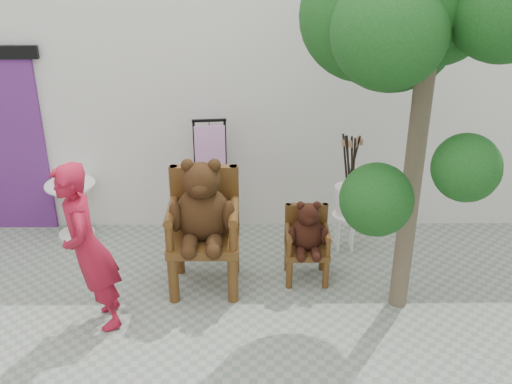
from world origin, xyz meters
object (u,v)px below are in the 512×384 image
cafe_table (73,203)px  stool_bucket (347,200)px  display_stand (212,192)px  tree (404,20)px  chair_big (203,215)px  person (88,248)px  chair_small (307,235)px

cafe_table → stool_bucket: 3.34m
display_stand → cafe_table: bearing=174.7°
tree → display_stand: bearing=140.1°
cafe_table → stool_bucket: stool_bucket is taller
chair_big → tree: bearing=-11.5°
person → cafe_table: person is taller
chair_big → person: bearing=-146.9°
chair_big → display_stand: 1.15m
chair_small → cafe_table: size_ratio=1.34×
stool_bucket → cafe_table: bearing=173.8°
chair_small → cafe_table: 2.98m
person → cafe_table: (-0.68, 1.79, -0.41)m
chair_small → display_stand: 1.48m
chair_big → person: (-1.02, -0.67, 0.00)m
cafe_table → display_stand: (1.71, -0.00, 0.14)m
chair_big → person: 1.22m
chair_small → person: size_ratio=0.56×
chair_small → tree: 2.47m
chair_small → display_stand: display_stand is taller
chair_big → stool_bucket: chair_big is taller
person → cafe_table: bearing=-176.7°
cafe_table → display_stand: size_ratio=0.47×
chair_big → chair_small: size_ratio=1.56×
stool_bucket → tree: bearing=-81.4°
person → cafe_table: 1.96m
person → display_stand: bearing=132.4°
chair_big → stool_bucket: bearing=25.2°
cafe_table → stool_bucket: (3.32, -0.36, 0.20)m
chair_small → tree: bearing=-35.3°
chair_big → tree: 2.72m
display_stand → stool_bucket: (1.60, -0.36, 0.06)m
display_stand → stool_bucket: 1.64m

